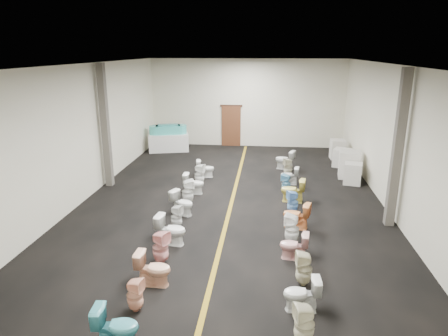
{
  "coord_description": "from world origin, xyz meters",
  "views": [
    {
      "loc": [
        1.14,
        -12.75,
        4.95
      ],
      "look_at": [
        -0.4,
        1.0,
        0.82
      ],
      "focal_mm": 32.0,
      "sensor_mm": 36.0,
      "label": 1
    }
  ],
  "objects": [
    {
      "name": "floor",
      "position": [
        0.0,
        0.0,
        0.0
      ],
      "size": [
        16.0,
        16.0,
        0.0
      ],
      "primitive_type": "plane",
      "color": "black",
      "rests_on": "ground"
    },
    {
      "name": "ceiling",
      "position": [
        0.0,
        0.0,
        4.5
      ],
      "size": [
        16.0,
        16.0,
        0.0
      ],
      "primitive_type": "plane",
      "rotation": [
        3.14,
        0.0,
        0.0
      ],
      "color": "black",
      "rests_on": "ground"
    },
    {
      "name": "wall_back",
      "position": [
        0.0,
        8.0,
        2.25
      ],
      "size": [
        10.0,
        0.0,
        10.0
      ],
      "primitive_type": "plane",
      "rotation": [
        1.57,
        0.0,
        0.0
      ],
      "color": "beige",
      "rests_on": "ground"
    },
    {
      "name": "wall_front",
      "position": [
        0.0,
        -8.0,
        2.25
      ],
      "size": [
        10.0,
        0.0,
        10.0
      ],
      "primitive_type": "plane",
      "rotation": [
        -1.57,
        0.0,
        0.0
      ],
      "color": "beige",
      "rests_on": "ground"
    },
    {
      "name": "wall_left",
      "position": [
        -5.0,
        0.0,
        2.25
      ],
      "size": [
        0.0,
        16.0,
        16.0
      ],
      "primitive_type": "plane",
      "rotation": [
        1.57,
        0.0,
        1.57
      ],
      "color": "beige",
      "rests_on": "ground"
    },
    {
      "name": "wall_right",
      "position": [
        5.0,
        0.0,
        2.25
      ],
      "size": [
        0.0,
        16.0,
        16.0
      ],
      "primitive_type": "plane",
      "rotation": [
        1.57,
        0.0,
        -1.57
      ],
      "color": "beige",
      "rests_on": "ground"
    },
    {
      "name": "aisle_stripe",
      "position": [
        0.0,
        0.0,
        0.0
      ],
      "size": [
        0.12,
        15.6,
        0.01
      ],
      "primitive_type": "cube",
      "color": "olive",
      "rests_on": "floor"
    },
    {
      "name": "back_door",
      "position": [
        -0.8,
        7.94,
        1.05
      ],
      "size": [
        1.0,
        0.1,
        2.1
      ],
      "primitive_type": "cube",
      "color": "#562D19",
      "rests_on": "floor"
    },
    {
      "name": "door_frame",
      "position": [
        -0.8,
        7.95,
        2.12
      ],
      "size": [
        1.15,
        0.08,
        0.1
      ],
      "primitive_type": "cube",
      "color": "#331C11",
      "rests_on": "back_door"
    },
    {
      "name": "column_left",
      "position": [
        -4.75,
        1.0,
        2.25
      ],
      "size": [
        0.25,
        0.25,
        4.5
      ],
      "primitive_type": "cube",
      "color": "#59544C",
      "rests_on": "floor"
    },
    {
      "name": "column_right",
      "position": [
        4.75,
        -1.5,
        2.25
      ],
      "size": [
        0.25,
        0.25,
        4.5
      ],
      "primitive_type": "cube",
      "color": "#59544C",
      "rests_on": "floor"
    },
    {
      "name": "display_table",
      "position": [
        -3.83,
        6.47,
        0.43
      ],
      "size": [
        2.15,
        1.46,
        0.87
      ],
      "primitive_type": "cube",
      "rotation": [
        0.0,
        0.0,
        0.27
      ],
      "color": "white",
      "rests_on": "floor"
    },
    {
      "name": "bathtub",
      "position": [
        -3.83,
        6.47,
        1.07
      ],
      "size": [
        1.81,
        1.01,
        0.55
      ],
      "rotation": [
        0.0,
        0.0,
        0.3
      ],
      "color": "#41BDB4",
      "rests_on": "display_table"
    },
    {
      "name": "appliance_crate_a",
      "position": [
        4.4,
        2.18,
        0.41
      ],
      "size": [
        0.76,
        0.76,
        0.81
      ],
      "primitive_type": "cube",
      "rotation": [
        0.0,
        0.0,
        -0.23
      ],
      "color": "silver",
      "rests_on": "floor"
    },
    {
      "name": "appliance_crate_b",
      "position": [
        4.4,
        2.96,
        0.54
      ],
      "size": [
        0.89,
        0.89,
        1.08
      ],
      "primitive_type": "cube",
      "rotation": [
        0.0,
        0.0,
        -0.13
      ],
      "color": "silver",
      "rests_on": "floor"
    },
    {
      "name": "appliance_crate_c",
      "position": [
        4.4,
        4.53,
        0.39
      ],
      "size": [
        0.91,
        0.91,
        0.79
      ],
      "primitive_type": "cube",
      "rotation": [
        0.0,
        0.0,
        -0.4
      ],
      "color": "silver",
      "rests_on": "floor"
    },
    {
      "name": "appliance_crate_d",
      "position": [
        4.4,
        5.83,
        0.45
      ],
      "size": [
        0.66,
        0.66,
        0.91
      ],
      "primitive_type": "cube",
      "rotation": [
        0.0,
        0.0,
        0.04
      ],
      "color": "silver",
      "rests_on": "floor"
    },
    {
      "name": "toilet_left_0",
      "position": [
        -1.33,
        -7.23,
        0.39
      ],
      "size": [
        0.8,
        0.5,
        0.78
      ],
      "primitive_type": "imported",
      "rotation": [
        0.0,
        0.0,
        1.65
      ],
      "color": "teal",
      "rests_on": "floor"
    },
    {
      "name": "toilet_left_1",
      "position": [
        -1.33,
        -6.25,
        0.35
      ],
      "size": [
        0.37,
        0.36,
        0.71
      ],
      "primitive_type": "imported",
      "rotation": [
        0.0,
        0.0,
        1.43
      ],
      "color": "#FFBB9B",
      "rests_on": "floor"
    },
    {
      "name": "toilet_left_2",
      "position": [
        -1.23,
        -5.33,
        0.39
      ],
      "size": [
        0.78,
        0.46,
        0.78
      ],
      "primitive_type": "imported",
      "rotation": [
        0.0,
        0.0,
        1.54
      ],
      "color": "#F5B793",
      "rests_on": "floor"
    },
    {
      "name": "toilet_left_3",
      "position": [
        -1.31,
        -4.42,
        0.42
      ],
      "size": [
        0.51,
        0.5,
        0.84
      ],
      "primitive_type": "imported",
      "rotation": [
        0.0,
        0.0,
        1.15
      ],
      "color": "#F1A7A4",
      "rests_on": "floor"
    },
    {
      "name": "toilet_left_4",
      "position": [
        -1.31,
        -3.41,
        0.4
      ],
      "size": [
        0.84,
        0.54,
        0.81
      ],
      "primitive_type": "imported",
      "rotation": [
        0.0,
        0.0,
        1.45
      ],
      "color": "white",
      "rests_on": "floor"
    },
    {
      "name": "toilet_left_5",
      "position": [
        -1.38,
        -2.46,
        0.35
      ],
      "size": [
        0.4,
        0.4,
        0.71
      ],
      "primitive_type": "imported",
      "rotation": [
        0.0,
        0.0,
        1.3
      ],
      "color": "silver",
      "rests_on": "floor"
    },
    {
      "name": "toilet_left_6",
      "position": [
        -1.43,
        -1.46,
        0.38
      ],
      "size": [
        0.85,
        0.69,
        0.76
      ],
      "primitive_type": "imported",
      "rotation": [
        0.0,
        0.0,
        1.15
      ],
      "color": "silver",
      "rests_on": "floor"
    },
    {
      "name": "toilet_left_7",
      "position": [
        -1.44,
        -0.54,
        0.42
      ],
      "size": [
        0.5,
        0.5,
        0.84
      ],
      "primitive_type": "imported",
      "rotation": [
        0.0,
        0.0,
        1.98
      ],
      "color": "white",
      "rests_on": "floor"
    },
    {
      "name": "toilet_left_8",
      "position": [
        -1.42,
        0.45,
        0.37
      ],
      "size": [
        0.73,
        0.43,
        0.74
      ],
      "primitive_type": "imported",
      "rotation": [
        0.0,
        0.0,
        1.56
      ],
      "color": "white",
      "rests_on": "floor"
    },
    {
      "name": "toilet_left_9",
      "position": [
        -1.39,
        1.43,
        0.4
      ],
      "size": [
        0.45,
        0.45,
        0.81
      ],
      "primitive_type": "imported",
      "rotation": [
        0.0,
        0.0,
        1.3
      ],
      "color": "white",
      "rests_on": "floor"
    },
    {
      "name": "toilet_left_10",
      "position": [
        -1.31,
        2.36,
        0.36
      ],
      "size": [
        0.76,
        0.51,
        0.72
      ],
      "primitive_type": "imported",
      "rotation": [
        0.0,
        0.0,
        1.73
      ],
      "color": "white",
      "rests_on": "floor"
    },
    {
      "name": "toilet_right_0",
      "position": [
        1.87,
        -6.81,
        0.39
      ],
      "size": [
        0.43,
        0.43,
        0.78
      ],
      "primitive_type": "imported",
      "rotation": [
        0.0,
        0.0,
        -1.33
      ],
      "color": "beige",
      "rests_on": "floor"
    },
    {
      "name": "toilet_right_1",
      "position": [
        1.9,
        -5.88,
        0.36
      ],
      "size": [
        0.73,
        0.45,
        0.73
      ],
      "primitive_type": "imported",
      "rotation": [
        0.0,
        0.0,
        -1.51
      ],
      "color": "white",
      "rests_on": "floor"
    },
    {
      "name": "toilet_right_2",
      "position": [
        2.01,
        -4.97,
        0.39
      ],
      "size": [
        0.39,
        0.38,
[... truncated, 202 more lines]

